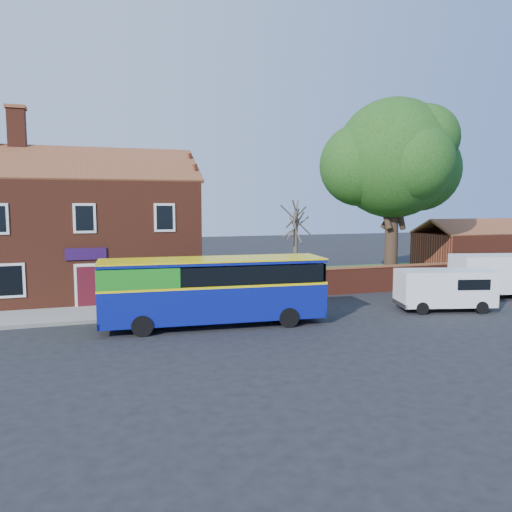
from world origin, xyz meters
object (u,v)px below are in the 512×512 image
object	(u,v)px
van_near	(445,288)
van_far	(503,274)
bus	(206,288)
large_tree	(393,163)

from	to	relation	value
van_near	van_far	world-z (taller)	van_far
bus	van_near	xyz separation A→B (m)	(12.03, -0.61, -0.54)
bus	large_tree	size ratio (longest dim) A/B	0.79
large_tree	bus	bearing A→B (deg)	-149.56
large_tree	van_far	bearing A→B (deg)	-71.08
large_tree	van_near	bearing A→B (deg)	-107.64
van_far	large_tree	size ratio (longest dim) A/B	0.47
bus	large_tree	distance (m)	18.59
bus	van_far	size ratio (longest dim) A/B	1.68
bus	large_tree	world-z (taller)	large_tree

